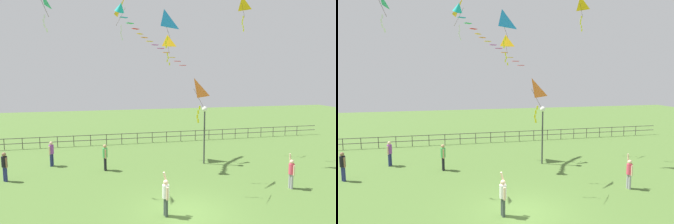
# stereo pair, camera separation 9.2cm
# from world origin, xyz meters

# --- Properties ---
(ground_plane) EXTENTS (80.00, 80.00, 0.00)m
(ground_plane) POSITION_xyz_m (0.00, 0.00, 0.00)
(ground_plane) COLOR #517533
(lamppost) EXTENTS (0.36, 0.36, 3.98)m
(lamppost) POSITION_xyz_m (3.39, 6.84, 2.93)
(lamppost) COLOR #38383D
(lamppost) RESTS_ON ground_plane
(person_0) EXTENTS (0.31, 0.47, 1.68)m
(person_0) POSITION_xyz_m (-6.77, 8.59, 0.97)
(person_0) COLOR navy
(person_0) RESTS_ON ground_plane
(person_1) EXTENTS (0.30, 0.49, 1.88)m
(person_1) POSITION_xyz_m (6.42, 1.51, 0.94)
(person_1) COLOR #99999E
(person_1) RESTS_ON ground_plane
(person_2) EXTENTS (0.39, 0.40, 1.71)m
(person_2) POSITION_xyz_m (-8.94, 6.12, 0.98)
(person_2) COLOR navy
(person_2) RESTS_ON ground_plane
(person_3) EXTENTS (0.30, 0.51, 1.92)m
(person_3) POSITION_xyz_m (-0.84, -0.07, 0.96)
(person_3) COLOR #3F4C47
(person_3) RESTS_ON ground_plane
(person_4) EXTENTS (0.32, 0.51, 1.70)m
(person_4) POSITION_xyz_m (-3.29, 6.86, 0.98)
(person_4) COLOR black
(person_4) RESTS_ON ground_plane
(kite_0) EXTENTS (0.83, 0.89, 2.33)m
(kite_0) POSITION_xyz_m (6.35, 7.75, 10.93)
(kite_0) COLOR yellow
(kite_1) EXTENTS (1.19, 1.23, 2.17)m
(kite_1) POSITION_xyz_m (1.11, 2.17, 5.36)
(kite_1) COLOR orange
(kite_2) EXTENTS (0.61, 0.79, 2.03)m
(kite_2) POSITION_xyz_m (-6.18, 4.05, 9.70)
(kite_2) COLOR #1EB759
(kite_3) EXTENTS (1.20, 1.05, 2.15)m
(kite_3) POSITION_xyz_m (0.17, 4.88, 9.16)
(kite_3) COLOR #198CD1
(kite_4) EXTENTS (1.14, 0.97, 2.90)m
(kite_4) POSITION_xyz_m (-1.59, 9.90, 10.73)
(kite_4) COLOR yellow
(kite_7) EXTENTS (0.78, 0.81, 2.09)m
(kite_7) POSITION_xyz_m (1.26, 8.89, 8.33)
(kite_7) COLOR yellow
(streamer_kite) EXTENTS (5.42, 3.14, 3.85)m
(streamer_kite) POSITION_xyz_m (-1.72, 7.37, 9.91)
(streamer_kite) COLOR #19B2B2
(waterfront_railing) EXTENTS (36.06, 0.06, 0.95)m
(waterfront_railing) POSITION_xyz_m (-0.34, 14.00, 0.62)
(waterfront_railing) COLOR #4C4742
(waterfront_railing) RESTS_ON ground_plane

